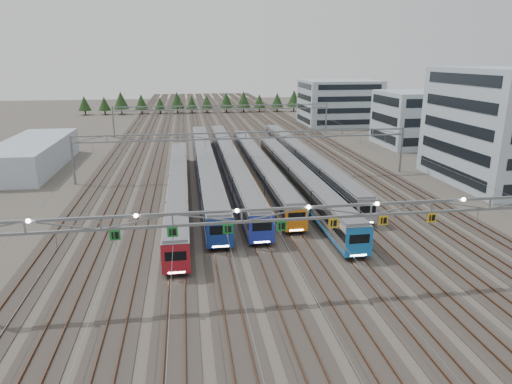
{
  "coord_description": "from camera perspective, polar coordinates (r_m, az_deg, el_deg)",
  "views": [
    {
      "loc": [
        -9.81,
        -35.13,
        19.86
      ],
      "look_at": [
        -1.4,
        19.46,
        3.5
      ],
      "focal_mm": 32.0,
      "sensor_mm": 36.0,
      "label": 1
    }
  ],
  "objects": [
    {
      "name": "train_f",
      "position": [
        84.86,
        5.83,
        4.28
      ],
      "size": [
        2.72,
        62.8,
        3.54
      ],
      "color": "black",
      "rests_on": "ground"
    },
    {
      "name": "train_c",
      "position": [
        80.16,
        -3.13,
        3.69
      ],
      "size": [
        2.87,
        66.12,
        3.74
      ],
      "color": "black",
      "rests_on": "ground"
    },
    {
      "name": "train_d",
      "position": [
        78.37,
        0.33,
        3.35
      ],
      "size": [
        2.75,
        55.39,
        3.58
      ],
      "color": "black",
      "rests_on": "ground"
    },
    {
      "name": "depot_bldg_south",
      "position": [
        84.13,
        28.92,
        7.16
      ],
      "size": [
        18.0,
        22.0,
        18.32
      ],
      "primitive_type": "cube",
      "color": "#9AADB8",
      "rests_on": "ground"
    },
    {
      "name": "west_shed",
      "position": [
        94.19,
        -26.14,
        4.23
      ],
      "size": [
        10.0,
        30.0,
        5.13
      ],
      "primitive_type": "cube",
      "color": "#9AADB8",
      "rests_on": "ground"
    },
    {
      "name": "gantry_near",
      "position": [
        38.52,
        6.44,
        -2.97
      ],
      "size": [
        56.36,
        0.61,
        8.08
      ],
      "color": "slate",
      "rests_on": "ground"
    },
    {
      "name": "gantry_mid",
      "position": [
        76.95,
        -1.31,
        6.41
      ],
      "size": [
        56.36,
        0.36,
        8.0
      ],
      "color": "slate",
      "rests_on": "ground"
    },
    {
      "name": "track_bed",
      "position": [
        136.72,
        -4.62,
        8.72
      ],
      "size": [
        54.0,
        260.0,
        5.42
      ],
      "color": "#2D2823",
      "rests_on": "ground"
    },
    {
      "name": "train_b",
      "position": [
        78.76,
        -6.32,
        3.43
      ],
      "size": [
        2.96,
        64.98,
        3.86
      ],
      "color": "black",
      "rests_on": "ground"
    },
    {
      "name": "gantry_far",
      "position": [
        121.28,
        -4.13,
        10.08
      ],
      "size": [
        56.36,
        0.36,
        8.0
      ],
      "color": "slate",
      "rests_on": "ground"
    },
    {
      "name": "depot_bldg_north",
      "position": [
        143.88,
        10.33,
        10.95
      ],
      "size": [
        22.0,
        18.0,
        13.22
      ],
      "primitive_type": "cube",
      "color": "#9AADB8",
      "rests_on": "ground"
    },
    {
      "name": "ground",
      "position": [
        41.52,
        6.15,
        -12.18
      ],
      "size": [
        400.0,
        400.0,
        0.0
      ],
      "primitive_type": "plane",
      "color": "#47423A",
      "rests_on": "ground"
    },
    {
      "name": "train_a",
      "position": [
        67.15,
        -9.67,
        0.83
      ],
      "size": [
        2.68,
        51.67,
        3.49
      ],
      "color": "black",
      "rests_on": "ground"
    },
    {
      "name": "depot_bldg_mid",
      "position": [
        112.69,
        18.99,
        8.64
      ],
      "size": [
        14.0,
        16.0,
        12.36
      ],
      "primitive_type": "cube",
      "color": "#9AADB8",
      "rests_on": "ground"
    },
    {
      "name": "treeline",
      "position": [
        172.76,
        -5.88,
        11.22
      ],
      "size": [
        93.8,
        5.6,
        7.02
      ],
      "color": "#332114",
      "rests_on": "ground"
    },
    {
      "name": "train_e",
      "position": [
        70.14,
        5.19,
        1.77
      ],
      "size": [
        2.86,
        51.81,
        3.73
      ],
      "color": "black",
      "rests_on": "ground"
    }
  ]
}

